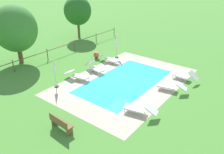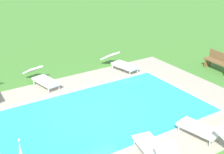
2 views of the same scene
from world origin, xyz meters
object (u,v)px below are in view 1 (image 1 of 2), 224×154
object	(u,v)px
patio_umbrella_closed_row_mid_west	(54,67)
tree_far_west	(78,11)
sun_lounger_south_mid	(139,109)
wooden_bench_lawn_side	(60,123)
tree_centre	(15,29)
terracotta_urn_near_fence	(96,55)
sun_lounger_south_near_corner	(95,67)
sun_lounger_north_near_steps	(77,75)
patio_umbrella_closed_row_west	(117,42)
sun_lounger_north_mid	(171,86)
sun_lounger_north_end	(185,76)
sun_lounger_north_far	(109,59)

from	to	relation	value
patio_umbrella_closed_row_mid_west	tree_far_west	xyz separation A→B (m)	(10.29, 7.88, 1.66)
sun_lounger_south_mid	wooden_bench_lawn_side	size ratio (longest dim) A/B	1.39
tree_centre	terracotta_urn_near_fence	bearing A→B (deg)	-43.93
tree_centre	sun_lounger_south_near_corner	bearing A→B (deg)	-68.33
sun_lounger_south_near_corner	tree_centre	xyz separation A→B (m)	(-2.65, 6.67, 2.78)
sun_lounger_north_near_steps	terracotta_urn_near_fence	xyz separation A→B (m)	(4.31, 1.79, -0.01)
patio_umbrella_closed_row_west	wooden_bench_lawn_side	distance (m)	11.40
wooden_bench_lawn_side	tree_centre	size ratio (longest dim) A/B	0.29
patio_umbrella_closed_row_mid_west	wooden_bench_lawn_side	bearing A→B (deg)	-127.36
wooden_bench_lawn_side	terracotta_urn_near_fence	size ratio (longest dim) A/B	2.45
sun_lounger_north_near_steps	patio_umbrella_closed_row_west	bearing A→B (deg)	3.76
sun_lounger_north_near_steps	sun_lounger_north_mid	bearing A→B (deg)	-67.35
sun_lounger_south_near_corner	tree_far_west	xyz separation A→B (m)	(6.51, 8.32, 2.87)
sun_lounger_north_end	terracotta_urn_near_fence	bearing A→B (deg)	94.31
sun_lounger_south_near_corner	patio_umbrella_closed_row_mid_west	world-z (taller)	patio_umbrella_closed_row_mid_west
sun_lounger_north_near_steps	patio_umbrella_closed_row_mid_west	xyz separation A→B (m)	(-1.81, 0.36, 1.24)
sun_lounger_south_near_corner	tree_centre	size ratio (longest dim) A/B	0.39
sun_lounger_north_far	wooden_bench_lawn_side	bearing A→B (deg)	-157.02
sun_lounger_south_near_corner	terracotta_urn_near_fence	xyz separation A→B (m)	(2.34, 1.87, -0.04)
patio_umbrella_closed_row_mid_west	tree_far_west	distance (m)	13.07
tree_far_west	sun_lounger_north_far	bearing A→B (deg)	-117.54
sun_lounger_south_mid	sun_lounger_north_mid	bearing A→B (deg)	-4.38
tree_far_west	tree_centre	xyz separation A→B (m)	(-9.16, -1.65, -0.09)
sun_lounger_north_near_steps	patio_umbrella_closed_row_west	xyz separation A→B (m)	(5.70, 0.37, 1.19)
sun_lounger_north_end	tree_centre	world-z (taller)	tree_centre
patio_umbrella_closed_row_mid_west	sun_lounger_north_mid	bearing A→B (deg)	-56.70
sun_lounger_south_mid	tree_far_west	xyz separation A→B (m)	(9.54, 14.51, 2.89)
sun_lounger_north_near_steps	sun_lounger_north_end	size ratio (longest dim) A/B	1.08
sun_lounger_north_end	sun_lounger_north_near_steps	bearing A→B (deg)	126.47
sun_lounger_north_end	sun_lounger_south_near_corner	distance (m)	7.26
patio_umbrella_closed_row_west	tree_far_west	xyz separation A→B (m)	(2.78, 7.87, 1.71)
sun_lounger_south_near_corner	patio_umbrella_closed_row_west	size ratio (longest dim) A/B	0.85
sun_lounger_north_far	patio_umbrella_closed_row_mid_west	world-z (taller)	patio_umbrella_closed_row_mid_west
sun_lounger_north_far	sun_lounger_south_mid	distance (m)	8.40
patio_umbrella_closed_row_west	wooden_bench_lawn_side	bearing A→B (deg)	-159.02
patio_umbrella_closed_row_mid_west	tree_centre	xyz separation A→B (m)	(1.13, 6.23, 1.57)
sun_lounger_north_near_steps	patio_umbrella_closed_row_mid_west	bearing A→B (deg)	168.68
sun_lounger_north_far	tree_centre	size ratio (longest dim) A/B	0.39
sun_lounger_north_mid	sun_lounger_north_end	world-z (taller)	sun_lounger_north_end
sun_lounger_north_near_steps	patio_umbrella_closed_row_west	distance (m)	5.83
tree_far_west	tree_centre	distance (m)	9.31
sun_lounger_south_near_corner	terracotta_urn_near_fence	bearing A→B (deg)	38.60
patio_umbrella_closed_row_west	tree_centre	distance (m)	9.05
sun_lounger_south_mid	patio_umbrella_closed_row_mid_west	size ratio (longest dim) A/B	0.86
sun_lounger_north_end	patio_umbrella_closed_row_mid_west	size ratio (longest dim) A/B	0.80
wooden_bench_lawn_side	sun_lounger_north_near_steps	bearing A→B (deg)	36.97
sun_lounger_north_far	sun_lounger_south_mid	bearing A→B (deg)	-129.54
sun_lounger_south_mid	sun_lounger_north_far	bearing A→B (deg)	50.46
sun_lounger_north_far	sun_lounger_south_mid	size ratio (longest dim) A/B	0.97
sun_lounger_north_near_steps	tree_far_west	size ratio (longest dim) A/B	0.43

